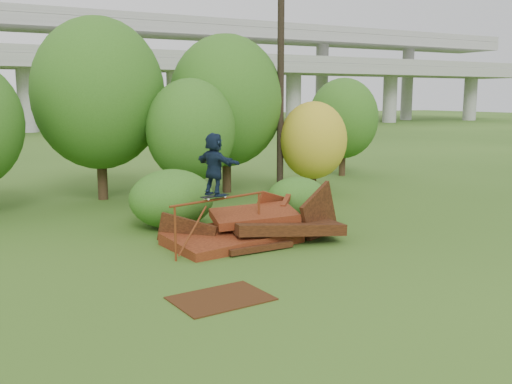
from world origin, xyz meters
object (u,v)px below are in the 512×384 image
skater (214,164)px  utility_pole (281,73)px  scrap_pile (256,229)px  flat_plate (221,298)px

skater → utility_pole: bearing=-58.5°
scrap_pile → skater: 2.53m
skater → flat_plate: bearing=140.3°
flat_plate → utility_pole: (7.50, 10.46, 5.04)m
scrap_pile → utility_pole: utility_pole is taller
flat_plate → utility_pole: bearing=54.4°
scrap_pile → flat_plate: bearing=-126.5°
flat_plate → utility_pole: 13.83m
scrap_pile → flat_plate: size_ratio=2.81×
skater → utility_pole: 9.75m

